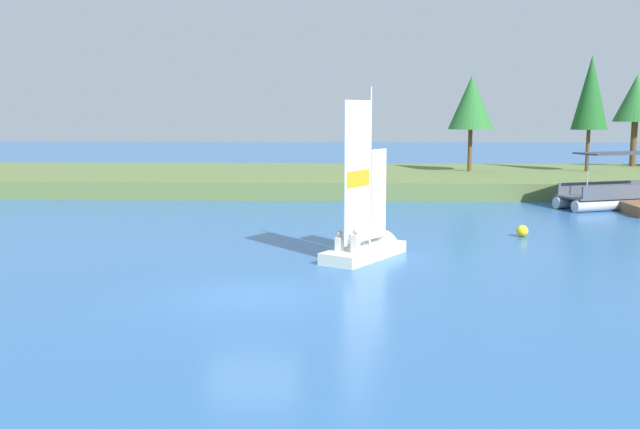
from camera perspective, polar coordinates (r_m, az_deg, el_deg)
The scene contains 9 objects.
ground_plane at distance 19.53m, azimuth -5.44°, elevation -6.51°, with size 200.00×200.00×0.00m, color #2D609E.
shore_bank at distance 47.67m, azimuth -0.96°, elevation 2.85°, with size 80.00×15.57×1.01m, color #5B703D.
shoreline_tree_left at distance 48.71m, azimuth 11.99°, elevation 8.72°, with size 2.97×2.97×6.30m.
shoreline_tree_midleft at distance 50.78m, azimuth 20.80°, elevation 9.07°, with size 2.32×2.32×7.63m.
shoreline_tree_centre at distance 56.83m, azimuth 23.94°, elevation 8.42°, with size 3.12×3.12×6.59m.
wooden_dock at distance 39.91m, azimuth 23.64°, elevation 0.75°, with size 1.81×6.59×0.51m, color brown.
sailboat at distance 24.89m, azimuth 4.27°, elevation -2.17°, with size 3.27×4.17×6.18m.
pontoon_boat at distance 40.04m, azimuth 22.63°, elevation 1.42°, with size 6.70×4.19×2.88m.
channel_buoy at distance 29.64m, azimuth 15.84°, elevation -1.26°, with size 0.47×0.47×0.47m, color yellow.
Camera 1 is at (2.52, -18.72, 4.95)m, focal length 40.08 mm.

